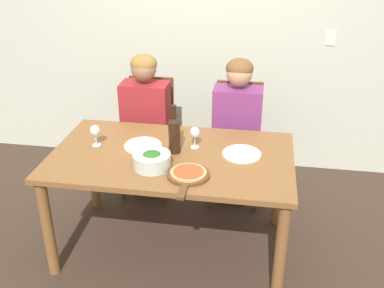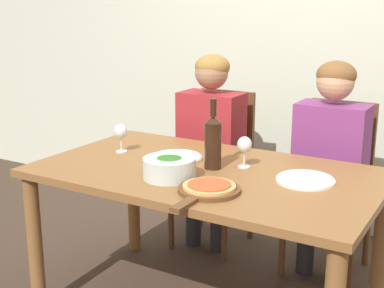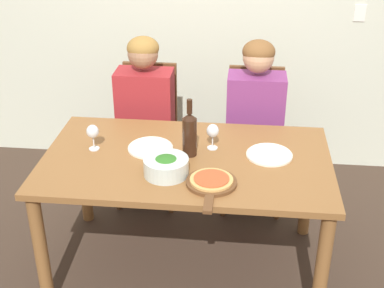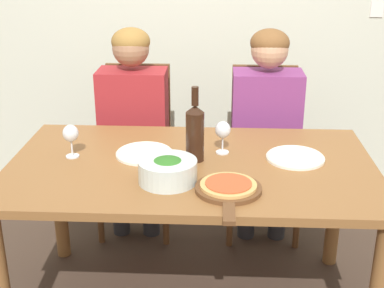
{
  "view_description": "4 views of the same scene",
  "coord_description": "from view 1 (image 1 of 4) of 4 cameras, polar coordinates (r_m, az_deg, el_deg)",
  "views": [
    {
      "loc": [
        0.56,
        -2.57,
        2.13
      ],
      "look_at": [
        0.13,
        0.04,
        0.82
      ],
      "focal_mm": 42.0,
      "sensor_mm": 36.0,
      "label": 1
    },
    {
      "loc": [
        1.16,
        -2.09,
        1.51
      ],
      "look_at": [
        -0.14,
        0.11,
        0.83
      ],
      "focal_mm": 50.0,
      "sensor_mm": 36.0,
      "label": 2
    },
    {
      "loc": [
        0.3,
        -2.57,
        2.19
      ],
      "look_at": [
        0.02,
        0.07,
        0.8
      ],
      "focal_mm": 50.0,
      "sensor_mm": 36.0,
      "label": 3
    },
    {
      "loc": [
        0.11,
        -2.13,
        1.69
      ],
      "look_at": [
        0.0,
        -0.02,
        0.85
      ],
      "focal_mm": 50.0,
      "sensor_mm": 36.0,
      "label": 4
    }
  ],
  "objects": [
    {
      "name": "back_wall",
      "position": [
        4.08,
        1.34,
        15.3
      ],
      "size": [
        10.0,
        0.06,
        2.7
      ],
      "color": "beige",
      "rests_on": "ground"
    },
    {
      "name": "dinner_plate_left",
      "position": [
        3.08,
        -6.24,
        -0.17
      ],
      "size": [
        0.26,
        0.26,
        0.02
      ],
      "color": "silver",
      "rests_on": "dining_table"
    },
    {
      "name": "chair_left",
      "position": [
        3.86,
        -5.37,
        1.47
      ],
      "size": [
        0.42,
        0.42,
        0.97
      ],
      "color": "brown",
      "rests_on": "ground"
    },
    {
      "name": "dining_table",
      "position": [
        3.02,
        -2.57,
        -3.04
      ],
      "size": [
        1.6,
        0.93,
        0.75
      ],
      "color": "brown",
      "rests_on": "ground"
    },
    {
      "name": "wine_bottle",
      "position": [
        2.94,
        -2.25,
        1.29
      ],
      "size": [
        0.08,
        0.08,
        0.33
      ],
      "color": "black",
      "rests_on": "dining_table"
    },
    {
      "name": "pizza_on_board",
      "position": [
        2.7,
        -0.5,
        -3.91
      ],
      "size": [
        0.26,
        0.4,
        0.04
      ],
      "color": "brown",
      "rests_on": "dining_table"
    },
    {
      "name": "chair_right",
      "position": [
        3.76,
        5.71,
        0.69
      ],
      "size": [
        0.42,
        0.42,
        0.97
      ],
      "color": "brown",
      "rests_on": "ground"
    },
    {
      "name": "dinner_plate_right",
      "position": [
        2.97,
        6.33,
        -1.22
      ],
      "size": [
        0.26,
        0.26,
        0.02
      ],
      "color": "silver",
      "rests_on": "dining_table"
    },
    {
      "name": "wine_glass_right",
      "position": [
        3.01,
        0.36,
        1.34
      ],
      "size": [
        0.07,
        0.07,
        0.15
      ],
      "color": "silver",
      "rests_on": "dining_table"
    },
    {
      "name": "person_woman",
      "position": [
        3.67,
        -5.96,
        3.83
      ],
      "size": [
        0.47,
        0.51,
        1.22
      ],
      "color": "#28282D",
      "rests_on": "ground"
    },
    {
      "name": "ground_plane",
      "position": [
        3.38,
        -2.34,
        -12.69
      ],
      "size": [
        40.0,
        40.0,
        0.0
      ],
      "primitive_type": "plane",
      "color": "#3D2D23"
    },
    {
      "name": "person_man",
      "position": [
        3.56,
        5.73,
        3.09
      ],
      "size": [
        0.47,
        0.51,
        1.22
      ],
      "color": "#28282D",
      "rests_on": "ground"
    },
    {
      "name": "wine_glass_left",
      "position": [
        3.11,
        -12.19,
        1.54
      ],
      "size": [
        0.07,
        0.07,
        0.15
      ],
      "color": "silver",
      "rests_on": "dining_table"
    },
    {
      "name": "broccoli_bowl",
      "position": [
        2.8,
        -5.11,
        -2.08
      ],
      "size": [
        0.24,
        0.24,
        0.1
      ],
      "color": "silver",
      "rests_on": "dining_table"
    }
  ]
}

